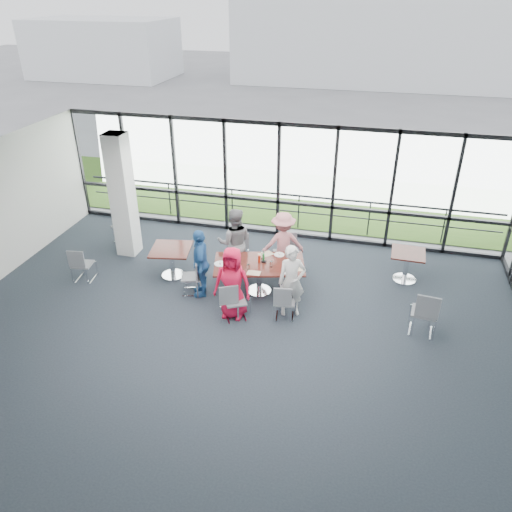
% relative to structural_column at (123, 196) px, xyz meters
% --- Properties ---
extents(floor, '(12.00, 10.00, 0.02)m').
position_rel_structural_column_xyz_m(floor, '(3.60, -3.00, -1.61)').
color(floor, '#202830').
rests_on(floor, ground).
extents(ceiling, '(12.00, 10.00, 0.04)m').
position_rel_structural_column_xyz_m(ceiling, '(3.60, -3.00, 1.60)').
color(ceiling, white).
rests_on(ceiling, ground).
extents(curtain_wall_back, '(12.00, 0.10, 3.20)m').
position_rel_structural_column_xyz_m(curtain_wall_back, '(3.60, 2.00, 0.00)').
color(curtain_wall_back, white).
rests_on(curtain_wall_back, ground).
extents(structural_column, '(0.50, 0.50, 3.20)m').
position_rel_structural_column_xyz_m(structural_column, '(0.00, 0.00, 0.00)').
color(structural_column, white).
rests_on(structural_column, ground).
extents(apron, '(80.00, 70.00, 0.02)m').
position_rel_structural_column_xyz_m(apron, '(3.60, 7.00, -1.62)').
color(apron, gray).
rests_on(apron, ground).
extents(grass_strip, '(80.00, 5.00, 0.01)m').
position_rel_structural_column_xyz_m(grass_strip, '(3.60, 5.00, -1.59)').
color(grass_strip, '#325E1A').
rests_on(grass_strip, ground).
extents(hangar_main, '(24.00, 10.00, 6.00)m').
position_rel_structural_column_xyz_m(hangar_main, '(7.60, 29.00, 1.40)').
color(hangar_main, white).
rests_on(hangar_main, ground).
extents(hangar_aux, '(10.00, 6.00, 4.00)m').
position_rel_structural_column_xyz_m(hangar_aux, '(-14.40, 25.00, 0.40)').
color(hangar_aux, white).
rests_on(hangar_aux, ground).
extents(guard_rail, '(12.00, 0.06, 0.06)m').
position_rel_structural_column_xyz_m(guard_rail, '(3.60, 2.60, -1.10)').
color(guard_rail, '#2D2D33').
rests_on(guard_rail, ground).
extents(main_table, '(2.24, 1.59, 0.75)m').
position_rel_structural_column_xyz_m(main_table, '(3.81, -1.04, -0.97)').
color(main_table, '#3B1A12').
rests_on(main_table, ground).
extents(side_table_left, '(1.08, 1.08, 0.75)m').
position_rel_structural_column_xyz_m(side_table_left, '(1.59, -0.87, -0.96)').
color(side_table_left, '#3B1A12').
rests_on(side_table_left, ground).
extents(side_table_right, '(0.80, 0.80, 0.75)m').
position_rel_structural_column_xyz_m(side_table_right, '(7.10, 0.32, -0.98)').
color(side_table_right, '#3B1A12').
rests_on(side_table_right, ground).
extents(diner_near_left, '(0.80, 0.52, 1.62)m').
position_rel_structural_column_xyz_m(diner_near_left, '(3.49, -2.08, -0.79)').
color(diner_near_left, red).
rests_on(diner_near_left, ground).
extents(diner_near_right, '(0.71, 0.61, 1.62)m').
position_rel_structural_column_xyz_m(diner_near_right, '(4.68, -1.72, -0.79)').
color(diner_near_right, silver).
rests_on(diner_near_right, ground).
extents(diner_far_left, '(0.94, 0.71, 1.73)m').
position_rel_structural_column_xyz_m(diner_far_left, '(3.05, -0.40, -0.73)').
color(diner_far_left, slate).
rests_on(diner_far_left, ground).
extents(diner_far_right, '(1.16, 0.88, 1.60)m').
position_rel_structural_column_xyz_m(diner_far_right, '(4.16, -0.04, -0.80)').
color(diner_far_right, '#CC777B').
rests_on(diner_far_right, ground).
extents(diner_end, '(0.80, 1.07, 1.63)m').
position_rel_structural_column_xyz_m(diner_end, '(2.56, -1.44, -0.79)').
color(diner_end, '#275B9B').
rests_on(diner_end, ground).
extents(chair_main_nl, '(0.57, 0.57, 0.87)m').
position_rel_structural_column_xyz_m(chair_main_nl, '(3.58, -2.19, -1.17)').
color(chair_main_nl, slate).
rests_on(chair_main_nl, ground).
extents(chair_main_nr, '(0.45, 0.45, 0.81)m').
position_rel_structural_column_xyz_m(chair_main_nr, '(4.59, -1.90, -1.19)').
color(chair_main_nr, slate).
rests_on(chair_main_nr, ground).
extents(chair_main_fl, '(0.57, 0.57, 0.87)m').
position_rel_structural_column_xyz_m(chair_main_fl, '(3.00, -0.15, -1.17)').
color(chair_main_fl, slate).
rests_on(chair_main_fl, ground).
extents(chair_main_fr, '(0.59, 0.59, 0.94)m').
position_rel_structural_column_xyz_m(chair_main_fr, '(4.16, 0.04, -1.13)').
color(chair_main_fr, slate).
rests_on(chair_main_fr, ground).
extents(chair_main_end, '(0.51, 0.51, 0.85)m').
position_rel_structural_column_xyz_m(chair_main_end, '(2.31, -1.48, -1.17)').
color(chair_main_end, slate).
rests_on(chair_main_end, ground).
extents(chair_spare_la, '(0.47, 0.47, 0.85)m').
position_rel_structural_column_xyz_m(chair_spare_la, '(-0.39, -1.56, -1.17)').
color(chair_spare_la, slate).
rests_on(chair_spare_la, ground).
extents(chair_spare_lb, '(0.63, 0.63, 0.98)m').
position_rel_structural_column_xyz_m(chair_spare_lb, '(-0.40, 0.48, -1.11)').
color(chair_spare_lb, slate).
rests_on(chair_spare_lb, ground).
extents(chair_spare_r, '(0.53, 0.53, 0.98)m').
position_rel_structural_column_xyz_m(chair_spare_r, '(7.41, -1.72, -1.11)').
color(chair_spare_r, slate).
rests_on(chair_spare_r, ground).
extents(plate_nl, '(0.27, 0.27, 0.01)m').
position_rel_structural_column_xyz_m(plate_nl, '(3.42, -1.54, -0.84)').
color(plate_nl, white).
rests_on(plate_nl, main_table).
extents(plate_nr, '(0.25, 0.25, 0.01)m').
position_rel_structural_column_xyz_m(plate_nr, '(4.50, -1.27, -0.84)').
color(plate_nr, white).
rests_on(plate_nr, main_table).
extents(plate_fl, '(0.25, 0.25, 0.01)m').
position_rel_structural_column_xyz_m(plate_fl, '(3.20, -0.85, -0.84)').
color(plate_fl, white).
rests_on(plate_fl, main_table).
extents(plate_fr, '(0.25, 0.25, 0.01)m').
position_rel_structural_column_xyz_m(plate_fr, '(4.17, -0.54, -0.84)').
color(plate_fr, white).
rests_on(plate_fr, main_table).
extents(plate_end, '(0.27, 0.27, 0.01)m').
position_rel_structural_column_xyz_m(plate_end, '(2.97, -1.29, -0.84)').
color(plate_end, white).
rests_on(plate_end, main_table).
extents(tumbler_a, '(0.07, 0.07, 0.14)m').
position_rel_structural_column_xyz_m(tumbler_a, '(3.65, -1.37, -0.78)').
color(tumbler_a, white).
rests_on(tumbler_a, main_table).
extents(tumbler_b, '(0.07, 0.07, 0.14)m').
position_rel_structural_column_xyz_m(tumbler_b, '(4.11, -1.13, -0.78)').
color(tumbler_b, white).
rests_on(tumbler_b, main_table).
extents(tumbler_c, '(0.08, 0.08, 0.15)m').
position_rel_structural_column_xyz_m(tumbler_c, '(3.83, -0.76, -0.77)').
color(tumbler_c, white).
rests_on(tumbler_c, main_table).
extents(tumbler_d, '(0.07, 0.07, 0.14)m').
position_rel_structural_column_xyz_m(tumbler_d, '(3.20, -1.34, -0.78)').
color(tumbler_d, white).
rests_on(tumbler_d, main_table).
extents(menu_a, '(0.30, 0.21, 0.00)m').
position_rel_structural_column_xyz_m(menu_a, '(3.80, -1.48, -0.85)').
color(menu_a, silver).
rests_on(menu_a, main_table).
extents(menu_b, '(0.38, 0.32, 0.00)m').
position_rel_structural_column_xyz_m(menu_b, '(4.68, -1.07, -0.85)').
color(menu_b, silver).
rests_on(menu_b, main_table).
extents(menu_c, '(0.39, 0.40, 0.00)m').
position_rel_structural_column_xyz_m(menu_c, '(3.86, -0.58, -0.85)').
color(menu_c, silver).
rests_on(menu_c, main_table).
extents(condiment_caddy, '(0.10, 0.07, 0.04)m').
position_rel_structural_column_xyz_m(condiment_caddy, '(3.91, -0.97, -0.83)').
color(condiment_caddy, black).
rests_on(condiment_caddy, main_table).
extents(ketchup_bottle, '(0.06, 0.06, 0.18)m').
position_rel_structural_column_xyz_m(ketchup_bottle, '(3.80, -1.01, -0.76)').
color(ketchup_bottle, '#991C08').
rests_on(ketchup_bottle, main_table).
extents(green_bottle, '(0.05, 0.05, 0.20)m').
position_rel_structural_column_xyz_m(green_bottle, '(3.89, -0.93, -0.75)').
color(green_bottle, '#196B2B').
rests_on(green_bottle, main_table).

